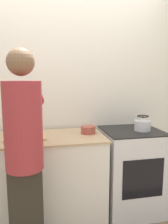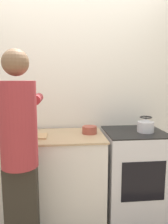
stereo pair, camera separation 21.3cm
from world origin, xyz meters
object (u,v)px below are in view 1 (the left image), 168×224
oven (131,170)px  knife (21,138)px  bowl_prep (88,130)px  kettle (143,124)px  cutting_board (26,138)px  person (24,151)px

oven → knife: bearing=-176.7°
bowl_prep → knife: bearing=-170.7°
kettle → oven: bearing=157.4°
cutting_board → knife: knife is taller
person → bowl_prep: bearing=41.0°
oven → cutting_board: oven is taller
cutting_board → knife: size_ratio=1.61×
kettle → bowl_prep: kettle is taller
cutting_board → knife: (-0.04, -0.02, 0.01)m
bowl_prep → person: bearing=-139.0°
knife → kettle: kettle is taller
oven → kettle: (0.10, -0.04, 0.53)m
oven → person: (-1.09, -0.49, 0.47)m
knife → bowl_prep: bowl_prep is taller
bowl_prep → oven: bearing=-5.1°
oven → cutting_board: 1.20m
knife → kettle: size_ratio=1.43×
cutting_board → knife: 0.04m
person → knife: person is taller
bowl_prep → kettle: bearing=-8.3°
person → knife: size_ratio=6.89×
cutting_board → kettle: 1.21m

